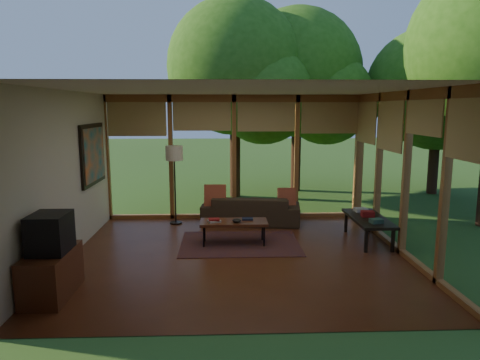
{
  "coord_description": "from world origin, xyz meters",
  "views": [
    {
      "loc": [
        -0.23,
        -6.79,
        2.43
      ],
      "look_at": [
        0.06,
        0.7,
        1.15
      ],
      "focal_mm": 32.0,
      "sensor_mm": 36.0,
      "label": 1
    }
  ],
  "objects_px": {
    "sofa": "(251,209)",
    "side_console": "(368,220)",
    "floor_lamp": "(174,158)",
    "coffee_table": "(234,223)",
    "media_cabinet": "(52,274)",
    "television": "(50,233)"
  },
  "relations": [
    {
      "from": "sofa",
      "to": "side_console",
      "type": "distance_m",
      "value": 2.45
    },
    {
      "from": "media_cabinet",
      "to": "coffee_table",
      "type": "relative_size",
      "value": 0.83
    },
    {
      "from": "media_cabinet",
      "to": "floor_lamp",
      "type": "relative_size",
      "value": 0.61
    },
    {
      "from": "sofa",
      "to": "media_cabinet",
      "type": "xyz_separation_m",
      "value": [
        -2.81,
        -3.44,
        0.0
      ]
    },
    {
      "from": "sofa",
      "to": "floor_lamp",
      "type": "bearing_deg",
      "value": 6.13
    },
    {
      "from": "coffee_table",
      "to": "sofa",
      "type": "bearing_deg",
      "value": 74.08
    },
    {
      "from": "media_cabinet",
      "to": "side_console",
      "type": "xyz_separation_m",
      "value": [
        4.87,
        2.12,
        0.11
      ]
    },
    {
      "from": "media_cabinet",
      "to": "television",
      "type": "relative_size",
      "value": 1.82
    },
    {
      "from": "floor_lamp",
      "to": "television",
      "type": "bearing_deg",
      "value": -108.98
    },
    {
      "from": "media_cabinet",
      "to": "television",
      "type": "distance_m",
      "value": 0.55
    },
    {
      "from": "media_cabinet",
      "to": "floor_lamp",
      "type": "xyz_separation_m",
      "value": [
        1.22,
        3.48,
        1.11
      ]
    },
    {
      "from": "floor_lamp",
      "to": "side_console",
      "type": "relative_size",
      "value": 1.18
    },
    {
      "from": "sofa",
      "to": "coffee_table",
      "type": "distance_m",
      "value": 1.44
    },
    {
      "from": "media_cabinet",
      "to": "sofa",
      "type": "bearing_deg",
      "value": 50.81
    },
    {
      "from": "sofa",
      "to": "floor_lamp",
      "type": "xyz_separation_m",
      "value": [
        -1.59,
        0.04,
        1.11
      ]
    },
    {
      "from": "side_console",
      "to": "floor_lamp",
      "type": "bearing_deg",
      "value": 159.47
    },
    {
      "from": "floor_lamp",
      "to": "coffee_table",
      "type": "xyz_separation_m",
      "value": [
        1.19,
        -1.43,
        -1.01
      ]
    },
    {
      "from": "television",
      "to": "floor_lamp",
      "type": "relative_size",
      "value": 0.33
    },
    {
      "from": "floor_lamp",
      "to": "coffee_table",
      "type": "relative_size",
      "value": 1.38
    },
    {
      "from": "side_console",
      "to": "coffee_table",
      "type": "bearing_deg",
      "value": -178.6
    },
    {
      "from": "television",
      "to": "coffee_table",
      "type": "height_order",
      "value": "television"
    },
    {
      "from": "media_cabinet",
      "to": "floor_lamp",
      "type": "distance_m",
      "value": 3.85
    }
  ]
}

